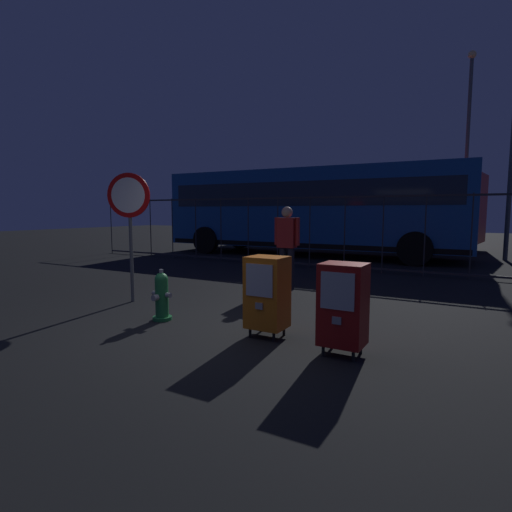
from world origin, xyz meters
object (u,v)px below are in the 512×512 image
object	(u,v)px
fire_hydrant	(162,296)
street_light_far_left	(468,138)
bus_far	(352,208)
newspaper_box_primary	(343,304)
newspaper_box_secondary	(267,292)
stop_sign	(129,210)
bus_near	(311,207)
pedestrian	(287,243)

from	to	relation	value
fire_hydrant	street_light_far_left	world-z (taller)	street_light_far_left
street_light_far_left	bus_far	bearing A→B (deg)	-171.83
newspaper_box_primary	newspaper_box_secondary	world-z (taller)	same
stop_sign	bus_far	size ratio (longest dim) A/B	0.21
fire_hydrant	newspaper_box_primary	size ratio (longest dim) A/B	0.73
bus_near	stop_sign	bearing A→B (deg)	-90.13
fire_hydrant	bus_far	xyz separation A→B (m)	(-1.46, 14.06, 1.36)
newspaper_box_primary	bus_near	xyz separation A→B (m)	(-4.23, 9.37, 1.14)
fire_hydrant	bus_near	world-z (taller)	bus_near
fire_hydrant	bus_far	world-z (taller)	bus_far
stop_sign	bus_near	bearing A→B (deg)	91.22
stop_sign	pedestrian	world-z (taller)	stop_sign
newspaper_box_primary	newspaper_box_secondary	size ratio (longest dim) A/B	1.00
newspaper_box_primary	bus_near	size ratio (longest dim) A/B	0.10
stop_sign	fire_hydrant	bearing A→B (deg)	-26.67
pedestrian	bus_far	distance (m)	11.24
newspaper_box_secondary	pedestrian	xyz separation A→B (m)	(-1.15, 2.97, 0.38)
bus_near	street_light_far_left	world-z (taller)	street_light_far_left
newspaper_box_primary	pedestrian	size ratio (longest dim) A/B	0.61
pedestrian	bus_far	bearing A→B (deg)	100.33
newspaper_box_secondary	street_light_far_left	bearing A→B (deg)	84.74
fire_hydrant	street_light_far_left	xyz separation A→B (m)	(3.06, 14.71, 4.19)
newspaper_box_secondary	bus_far	size ratio (longest dim) A/B	0.10
pedestrian	bus_near	bearing A→B (deg)	108.12
newspaper_box_secondary	bus_far	bearing A→B (deg)	102.74
newspaper_box_primary	bus_far	bearing A→B (deg)	106.51
fire_hydrant	pedestrian	bearing A→B (deg)	79.64
street_light_far_left	newspaper_box_secondary	bearing A→B (deg)	-95.26
fire_hydrant	stop_sign	size ratio (longest dim) A/B	0.33
pedestrian	stop_sign	bearing A→B (deg)	-127.91
fire_hydrant	newspaper_box_secondary	bearing A→B (deg)	2.08
pedestrian	newspaper_box_primary	bearing A→B (deg)	-55.14
newspaper_box_secondary	stop_sign	size ratio (longest dim) A/B	0.46
newspaper_box_primary	street_light_far_left	bearing A→B (deg)	88.79
fire_hydrant	bus_near	size ratio (longest dim) A/B	0.07
newspaper_box_secondary	pedestrian	size ratio (longest dim) A/B	0.61
bus_far	fire_hydrant	bearing A→B (deg)	-77.64
newspaper_box_primary	bus_near	bearing A→B (deg)	114.28
bus_far	bus_near	bearing A→B (deg)	-83.87
newspaper_box_primary	bus_far	world-z (taller)	bus_far
newspaper_box_primary	newspaper_box_secondary	bearing A→B (deg)	170.54
fire_hydrant	newspaper_box_primary	bearing A→B (deg)	-2.31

